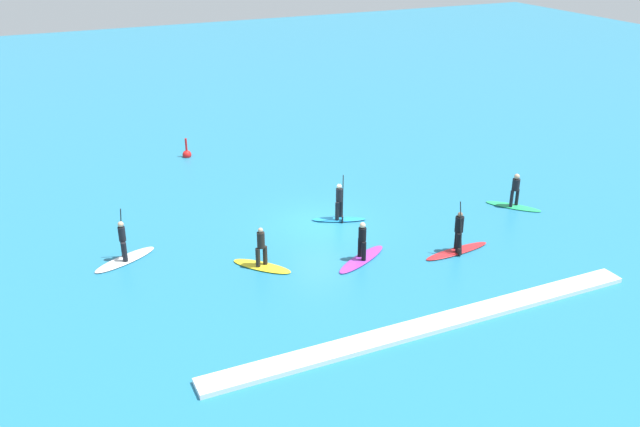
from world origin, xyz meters
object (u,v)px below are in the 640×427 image
at_px(surfer_on_yellow_board, 262,258).
at_px(surfer_on_white_board, 124,252).
at_px(surfer_on_red_board, 458,241).
at_px(marker_buoy, 187,154).
at_px(surfer_on_green_board, 514,197).
at_px(surfer_on_purple_board, 362,252).
at_px(surfer_on_blue_board, 339,211).

bearing_deg(surfer_on_yellow_board, surfer_on_white_board, -161.62).
distance_m(surfer_on_red_board, marker_buoy, 18.07).
xyz_separation_m(surfer_on_red_board, surfer_on_green_board, (5.23, 2.81, 0.02)).
relative_size(surfer_on_white_board, marker_buoy, 2.37).
xyz_separation_m(surfer_on_green_board, marker_buoy, (-12.49, 13.73, -0.35)).
distance_m(surfer_on_purple_board, surfer_on_yellow_board, 4.10).
relative_size(surfer_on_purple_board, surfer_on_red_board, 0.92).
xyz_separation_m(surfer_on_blue_board, marker_buoy, (-4.15, 11.61, -0.29)).
bearing_deg(surfer_on_red_board, surfer_on_white_board, -27.07).
relative_size(surfer_on_blue_board, marker_buoy, 2.04).
height_order(surfer_on_purple_board, surfer_on_yellow_board, surfer_on_yellow_board).
height_order(surfer_on_red_board, surfer_on_yellow_board, surfer_on_red_board).
height_order(surfer_on_blue_board, surfer_on_red_board, surfer_on_red_board).
xyz_separation_m(surfer_on_white_board, surfer_on_red_board, (12.84, -5.04, 0.12)).
bearing_deg(surfer_on_white_board, surfer_on_green_board, -33.96).
distance_m(surfer_on_purple_board, surfer_on_blue_board, 4.00).
bearing_deg(surfer_on_yellow_board, marker_buoy, 136.18).
bearing_deg(surfer_on_green_board, surfer_on_yellow_board, -125.94).
bearing_deg(surfer_on_red_board, marker_buoy, -71.93).
distance_m(surfer_on_blue_board, marker_buoy, 12.33).
height_order(surfer_on_blue_board, surfer_on_green_board, surfer_on_blue_board).
distance_m(surfer_on_blue_board, surfer_on_red_board, 5.84).
bearing_deg(surfer_on_purple_board, surfer_on_blue_board, 48.68).
bearing_deg(surfer_on_yellow_board, surfer_on_blue_board, 78.83).
height_order(surfer_on_purple_board, surfer_on_blue_board, surfer_on_blue_board).
height_order(surfer_on_green_board, marker_buoy, surfer_on_green_board).
bearing_deg(surfer_on_green_board, surfer_on_white_board, -135.82).
relative_size(surfer_on_red_board, marker_buoy, 2.64).
height_order(surfer_on_white_board, surfer_on_blue_board, surfer_on_blue_board).
xyz_separation_m(surfer_on_white_board, marker_buoy, (5.57, 11.51, -0.21)).
relative_size(surfer_on_purple_board, surfer_on_yellow_board, 1.23).
bearing_deg(marker_buoy, surfer_on_red_board, -66.29).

